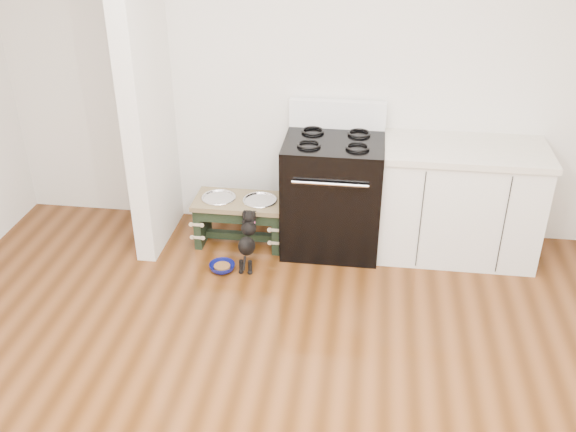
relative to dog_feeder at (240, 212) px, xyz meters
name	(u,v)px	position (x,y,z in m)	size (l,w,h in m)	color
room_shell	(243,174)	(0.49, -2.08, 1.34)	(5.00, 5.00, 5.00)	silver
partition_wall	(145,79)	(-0.68, 0.02, 1.07)	(0.15, 0.80, 2.70)	silver
oven_range	(333,192)	(0.74, 0.08, 0.20)	(0.76, 0.69, 1.14)	black
cabinet_run	(458,202)	(1.72, 0.09, 0.17)	(1.24, 0.64, 0.91)	silver
dog_feeder	(240,212)	(0.00, 0.00, 0.00)	(0.72, 0.39, 0.41)	black
puppy	(248,239)	(0.13, -0.33, -0.04)	(0.13, 0.37, 0.44)	black
floor_bowl	(222,267)	(-0.06, -0.44, -0.25)	(0.25, 0.25, 0.06)	#0C105A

